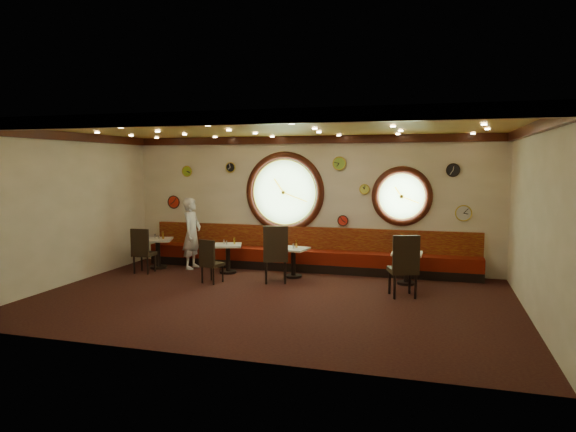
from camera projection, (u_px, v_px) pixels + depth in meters
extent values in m
cube|color=black|center=(270.00, 299.00, 9.66)|extent=(9.00, 6.00, 0.00)
cube|color=#AF7F31|center=(270.00, 127.00, 9.34)|extent=(9.00, 6.00, 0.02)
cube|color=beige|center=(309.00, 203.00, 12.37)|extent=(9.00, 0.02, 3.20)
cube|color=beige|center=(198.00, 236.00, 6.64)|extent=(9.00, 0.02, 3.20)
cube|color=beige|center=(66.00, 209.00, 10.75)|extent=(0.02, 6.00, 3.20)
cube|color=beige|center=(535.00, 222.00, 8.26)|extent=(0.02, 6.00, 3.20)
cube|color=black|center=(308.00, 140.00, 12.17)|extent=(9.00, 0.10, 0.18)
cube|color=black|center=(198.00, 119.00, 6.53)|extent=(9.00, 0.10, 0.18)
cube|color=black|center=(65.00, 136.00, 10.58)|extent=(0.10, 6.00, 0.18)
cube|color=black|center=(536.00, 128.00, 8.12)|extent=(0.10, 6.00, 0.18)
cube|color=black|center=(306.00, 266.00, 12.25)|extent=(8.00, 0.55, 0.20)
cube|color=#5B1007|center=(306.00, 256.00, 12.23)|extent=(8.00, 0.55, 0.30)
cube|color=#600709|center=(308.00, 238.00, 12.40)|extent=(8.00, 0.10, 0.55)
cylinder|color=#8DCB7A|center=(285.00, 192.00, 12.51)|extent=(1.66, 0.02, 1.66)
torus|color=black|center=(285.00, 192.00, 12.49)|extent=(1.98, 0.18, 1.98)
torus|color=gold|center=(284.00, 192.00, 12.46)|extent=(1.61, 0.03, 1.61)
cylinder|color=#8DCB7A|center=(402.00, 196.00, 11.74)|extent=(1.10, 0.02, 1.10)
torus|color=black|center=(402.00, 196.00, 11.72)|extent=(1.38, 0.18, 1.38)
torus|color=gold|center=(402.00, 196.00, 11.70)|extent=(1.09, 0.03, 1.09)
cylinder|color=#D6E14B|center=(365.00, 189.00, 11.92)|extent=(0.22, 0.03, 0.22)
cylinder|color=red|center=(343.00, 221.00, 12.14)|extent=(0.24, 0.03, 0.24)
cylinder|color=black|center=(231.00, 167.00, 12.80)|extent=(0.24, 0.03, 0.24)
cylinder|color=#83BA3A|center=(339.00, 163.00, 12.03)|extent=(0.30, 0.03, 0.30)
cylinder|color=#97C226|center=(187.00, 171.00, 13.14)|extent=(0.26, 0.03, 0.26)
cylinder|color=silver|center=(464.00, 213.00, 11.37)|extent=(0.34, 0.03, 0.34)
cylinder|color=black|center=(453.00, 170.00, 11.34)|extent=(0.28, 0.03, 0.28)
cylinder|color=red|center=(174.00, 202.00, 13.33)|extent=(0.32, 0.03, 0.32)
cylinder|color=black|center=(158.00, 267.00, 12.54)|extent=(0.42, 0.42, 0.06)
cylinder|color=black|center=(158.00, 254.00, 12.51)|extent=(0.11, 0.11, 0.66)
cube|color=silver|center=(158.00, 240.00, 12.47)|extent=(0.85, 0.85, 0.05)
cylinder|color=black|center=(228.00, 272.00, 11.97)|extent=(0.39, 0.39, 0.05)
cylinder|color=black|center=(228.00, 259.00, 11.94)|extent=(0.11, 0.11, 0.62)
cube|color=silver|center=(228.00, 245.00, 11.91)|extent=(0.78, 0.78, 0.04)
cylinder|color=black|center=(293.00, 276.00, 11.52)|extent=(0.38, 0.38, 0.05)
cylinder|color=black|center=(293.00, 263.00, 11.49)|extent=(0.10, 0.10, 0.61)
cube|color=silver|center=(293.00, 249.00, 11.46)|extent=(0.70, 0.70, 0.04)
cylinder|color=black|center=(406.00, 283.00, 10.86)|extent=(0.39, 0.39, 0.05)
cylinder|color=black|center=(407.00, 268.00, 10.83)|extent=(0.11, 0.11, 0.62)
cube|color=silver|center=(407.00, 253.00, 10.79)|extent=(0.63, 0.63, 0.04)
cube|color=black|center=(144.00, 254.00, 11.98)|extent=(0.46, 0.46, 0.08)
cube|color=black|center=(140.00, 241.00, 11.76)|extent=(0.44, 0.08, 0.58)
cube|color=black|center=(212.00, 264.00, 10.96)|extent=(0.48, 0.48, 0.07)
cube|color=black|center=(207.00, 252.00, 10.79)|extent=(0.40, 0.15, 0.52)
cube|color=black|center=(276.00, 258.00, 11.01)|extent=(0.66, 0.66, 0.09)
cube|color=black|center=(276.00, 242.00, 10.75)|extent=(0.52, 0.23, 0.68)
cube|color=black|center=(403.00, 270.00, 9.81)|extent=(0.64, 0.64, 0.09)
cube|color=black|center=(406.00, 253.00, 9.55)|extent=(0.50, 0.22, 0.66)
cylinder|color=silver|center=(155.00, 236.00, 12.52)|extent=(0.04, 0.04, 0.11)
cylinder|color=silver|center=(224.00, 242.00, 11.96)|extent=(0.04, 0.04, 0.10)
cylinder|color=silver|center=(293.00, 245.00, 11.55)|extent=(0.03, 0.03, 0.09)
cylinder|color=silver|center=(406.00, 250.00, 10.88)|extent=(0.03, 0.03, 0.09)
cylinder|color=silver|center=(159.00, 237.00, 12.39)|extent=(0.03, 0.03, 0.10)
cylinder|color=silver|center=(227.00, 242.00, 11.89)|extent=(0.03, 0.03, 0.09)
cylinder|color=silver|center=(293.00, 246.00, 11.39)|extent=(0.04, 0.04, 0.11)
cylinder|color=silver|center=(410.00, 250.00, 10.78)|extent=(0.04, 0.04, 0.10)
cylinder|color=gold|center=(163.00, 235.00, 12.44)|extent=(0.05, 0.05, 0.18)
cylinder|color=gold|center=(234.00, 241.00, 11.95)|extent=(0.05, 0.05, 0.15)
cylinder|color=gold|center=(296.00, 244.00, 11.50)|extent=(0.05, 0.05, 0.17)
cylinder|color=#C8842F|center=(412.00, 248.00, 10.85)|extent=(0.05, 0.05, 0.17)
imported|color=white|center=(192.00, 233.00, 12.43)|extent=(0.42, 0.64, 1.72)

